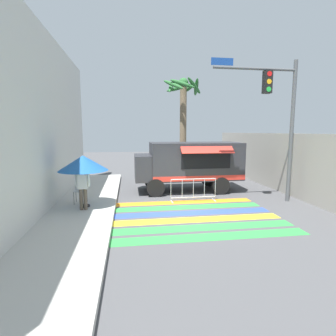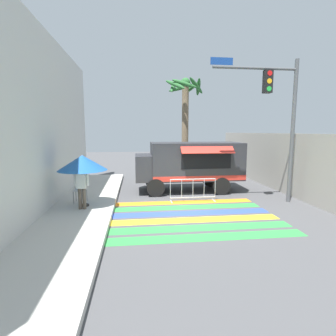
{
  "view_description": "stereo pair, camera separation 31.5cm",
  "coord_description": "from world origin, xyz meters",
  "px_view_note": "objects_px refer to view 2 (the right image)",
  "views": [
    {
      "loc": [
        -2.07,
        -9.57,
        3.03
      ],
      "look_at": [
        -0.32,
        2.24,
        1.37
      ],
      "focal_mm": 28.0,
      "sensor_mm": 36.0,
      "label": 1
    },
    {
      "loc": [
        -1.76,
        -9.61,
        3.03
      ],
      "look_at": [
        -0.32,
        2.24,
        1.37
      ],
      "focal_mm": 28.0,
      "sensor_mm": 36.0,
      "label": 2
    }
  ],
  "objects_px": {
    "patio_umbrella": "(82,163)",
    "vendor_person": "(81,184)",
    "traffic_signal_pole": "(279,107)",
    "palm_tree": "(185,112)",
    "barricade_front": "(193,190)",
    "food_truck": "(188,162)",
    "folding_chair": "(80,187)"
  },
  "relations": [
    {
      "from": "vendor_person",
      "to": "palm_tree",
      "type": "bearing_deg",
      "value": 37.93
    },
    {
      "from": "patio_umbrella",
      "to": "palm_tree",
      "type": "relative_size",
      "value": 0.31
    },
    {
      "from": "patio_umbrella",
      "to": "vendor_person",
      "type": "xyz_separation_m",
      "value": [
        0.01,
        -0.4,
        -0.73
      ]
    },
    {
      "from": "palm_tree",
      "to": "vendor_person",
      "type": "bearing_deg",
      "value": -127.4
    },
    {
      "from": "patio_umbrella",
      "to": "folding_chair",
      "type": "height_order",
      "value": "patio_umbrella"
    },
    {
      "from": "barricade_front",
      "to": "palm_tree",
      "type": "bearing_deg",
      "value": 83.21
    },
    {
      "from": "traffic_signal_pole",
      "to": "patio_umbrella",
      "type": "bearing_deg",
      "value": -178.45
    },
    {
      "from": "traffic_signal_pole",
      "to": "palm_tree",
      "type": "distance_m",
      "value": 6.66
    },
    {
      "from": "patio_umbrella",
      "to": "folding_chair",
      "type": "bearing_deg",
      "value": 111.21
    },
    {
      "from": "patio_umbrella",
      "to": "folding_chair",
      "type": "relative_size",
      "value": 1.99
    },
    {
      "from": "folding_chair",
      "to": "palm_tree",
      "type": "distance_m",
      "value": 8.5
    },
    {
      "from": "folding_chair",
      "to": "barricade_front",
      "type": "relative_size",
      "value": 0.49
    },
    {
      "from": "traffic_signal_pole",
      "to": "folding_chair",
      "type": "xyz_separation_m",
      "value": [
        -8.12,
        0.44,
        -3.23
      ]
    },
    {
      "from": "patio_umbrella",
      "to": "vendor_person",
      "type": "bearing_deg",
      "value": -88.36
    },
    {
      "from": "palm_tree",
      "to": "folding_chair",
      "type": "bearing_deg",
      "value": -133.66
    },
    {
      "from": "barricade_front",
      "to": "palm_tree",
      "type": "height_order",
      "value": "palm_tree"
    },
    {
      "from": "folding_chair",
      "to": "barricade_front",
      "type": "xyz_separation_m",
      "value": [
        4.7,
        0.13,
        -0.28
      ]
    },
    {
      "from": "folding_chair",
      "to": "palm_tree",
      "type": "bearing_deg",
      "value": 68.18
    },
    {
      "from": "traffic_signal_pole",
      "to": "barricade_front",
      "type": "relative_size",
      "value": 2.95
    },
    {
      "from": "food_truck",
      "to": "vendor_person",
      "type": "height_order",
      "value": "food_truck"
    },
    {
      "from": "food_truck",
      "to": "patio_umbrella",
      "type": "bearing_deg",
      "value": -148.75
    },
    {
      "from": "patio_umbrella",
      "to": "barricade_front",
      "type": "height_order",
      "value": "patio_umbrella"
    },
    {
      "from": "vendor_person",
      "to": "barricade_front",
      "type": "relative_size",
      "value": 0.83
    },
    {
      "from": "palm_tree",
      "to": "food_truck",
      "type": "bearing_deg",
      "value": -98.12
    },
    {
      "from": "traffic_signal_pole",
      "to": "barricade_front",
      "type": "height_order",
      "value": "traffic_signal_pole"
    },
    {
      "from": "food_truck",
      "to": "barricade_front",
      "type": "relative_size",
      "value": 2.63
    },
    {
      "from": "traffic_signal_pole",
      "to": "folding_chair",
      "type": "bearing_deg",
      "value": 176.93
    },
    {
      "from": "patio_umbrella",
      "to": "vendor_person",
      "type": "height_order",
      "value": "patio_umbrella"
    },
    {
      "from": "folding_chair",
      "to": "palm_tree",
      "type": "xyz_separation_m",
      "value": [
        5.36,
        5.62,
        3.48
      ]
    },
    {
      "from": "barricade_front",
      "to": "patio_umbrella",
      "type": "bearing_deg",
      "value": -170.06
    },
    {
      "from": "barricade_front",
      "to": "palm_tree",
      "type": "xyz_separation_m",
      "value": [
        0.65,
        5.48,
        3.76
      ]
    },
    {
      "from": "food_truck",
      "to": "palm_tree",
      "type": "distance_m",
      "value": 4.47
    }
  ]
}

